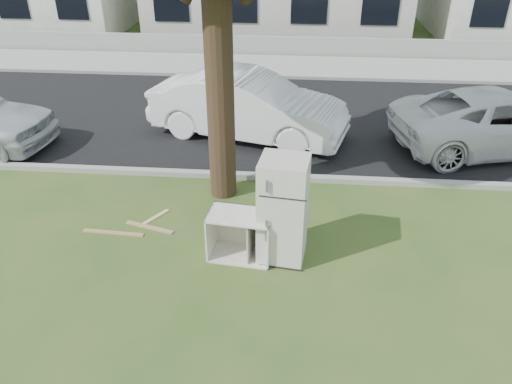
# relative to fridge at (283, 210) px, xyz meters

# --- Properties ---
(ground) EXTENTS (120.00, 120.00, 0.00)m
(ground) POSITION_rel_fridge_xyz_m (-0.90, 0.24, -0.93)
(ground) COLOR #2F4F1C
(road) EXTENTS (120.00, 7.00, 0.01)m
(road) POSITION_rel_fridge_xyz_m (-0.90, 6.24, -0.92)
(road) COLOR black
(road) RESTS_ON ground
(kerb_near) EXTENTS (120.00, 0.18, 0.12)m
(kerb_near) POSITION_rel_fridge_xyz_m (-0.90, 2.69, -0.93)
(kerb_near) COLOR gray
(kerb_near) RESTS_ON ground
(kerb_far) EXTENTS (120.00, 0.18, 0.12)m
(kerb_far) POSITION_rel_fridge_xyz_m (-0.90, 9.79, -0.93)
(kerb_far) COLOR gray
(kerb_far) RESTS_ON ground
(sidewalk) EXTENTS (120.00, 2.80, 0.01)m
(sidewalk) POSITION_rel_fridge_xyz_m (-0.90, 11.24, -0.92)
(sidewalk) COLOR gray
(sidewalk) RESTS_ON ground
(low_wall) EXTENTS (120.00, 0.15, 0.70)m
(low_wall) POSITION_rel_fridge_xyz_m (-0.90, 12.84, -0.58)
(low_wall) COLOR gray
(low_wall) RESTS_ON ground
(fridge) EXTENTS (0.84, 0.80, 1.85)m
(fridge) POSITION_rel_fridge_xyz_m (0.00, 0.00, 0.00)
(fridge) COLOR beige
(fridge) RESTS_ON ground
(cabinet) EXTENTS (1.13, 0.78, 0.83)m
(cabinet) POSITION_rel_fridge_xyz_m (-0.70, -0.04, -0.51)
(cabinet) COLOR beige
(cabinet) RESTS_ON ground
(plank_a) EXTENTS (1.15, 0.16, 0.02)m
(plank_a) POSITION_rel_fridge_xyz_m (-3.11, 0.40, -0.91)
(plank_a) COLOR #A58450
(plank_a) RESTS_ON ground
(plank_b) EXTENTS (0.98, 0.37, 0.02)m
(plank_b) POSITION_rel_fridge_xyz_m (-2.50, 0.62, -0.91)
(plank_b) COLOR #A68556
(plank_b) RESTS_ON ground
(plank_c) EXTENTS (0.47, 0.67, 0.02)m
(plank_c) POSITION_rel_fridge_xyz_m (-2.50, 0.94, -0.92)
(plank_c) COLOR #D0B773
(plank_c) RESTS_ON ground
(car_center) EXTENTS (5.23, 2.99, 1.63)m
(car_center) POSITION_rel_fridge_xyz_m (-1.07, 4.97, -0.11)
(car_center) COLOR white
(car_center) RESTS_ON ground
(car_right) EXTENTS (5.56, 3.49, 1.43)m
(car_right) POSITION_rel_fridge_xyz_m (5.05, 4.79, -0.21)
(car_right) COLOR silver
(car_right) RESTS_ON ground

